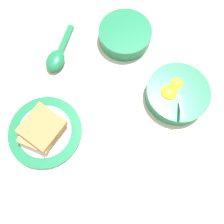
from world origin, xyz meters
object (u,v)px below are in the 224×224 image
Objects in this scene: egg_bowl at (177,93)px; toast_plate at (45,132)px; toast_sandwich at (42,129)px; soup_spoon at (57,57)px; congee_bowl at (125,34)px.

toast_plate is (0.20, 0.33, -0.02)m from egg_bowl.
soup_spoon is (0.14, -0.18, -0.02)m from toast_sandwich.
egg_bowl is 1.03× the size of soup_spoon.
congee_bowl is at bearing -118.04° from soup_spoon.
soup_spoon is (0.34, 0.15, -0.01)m from egg_bowl.
congee_bowl is at bearing -11.37° from egg_bowl.
toast_sandwich reaches higher than toast_plate.
egg_bowl is 1.09× the size of congee_bowl.
toast_sandwich is at bearing 127.14° from soup_spoon.
toast_sandwich is at bearing 58.08° from egg_bowl.
toast_plate is at bearing 127.61° from soup_spoon.
toast_sandwich is (0.20, 0.33, 0.01)m from egg_bowl.
soup_spoon is at bearing -52.39° from toast_plate.
toast_plate is at bearing -175.56° from toast_sandwich.
egg_bowl reaches higher than soup_spoon.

